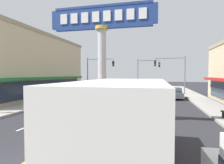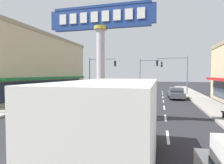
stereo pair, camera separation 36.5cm
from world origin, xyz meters
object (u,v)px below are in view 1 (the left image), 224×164
district_sign (102,66)px  suv_near_left_lane (64,96)px  traffic_light_right_side (173,68)px  sedan_mid_left_lane (174,93)px  traffic_light_left_side (97,69)px  traffic_light_median_far (146,70)px  box_truck_far_right_lane (127,125)px  pedestrian_near_kerb (55,92)px  storefront_left (26,66)px

district_sign → suv_near_left_lane: district_sign is taller
traffic_light_right_side → sedan_mid_left_lane: bearing=-93.2°
traffic_light_left_side → sedan_mid_left_lane: size_ratio=1.41×
traffic_light_right_side → traffic_light_median_far: 6.23m
box_truck_far_right_lane → sedan_mid_left_lane: 20.62m
traffic_light_left_side → pedestrian_near_kerb: size_ratio=3.90×
box_truck_far_right_lane → sedan_mid_left_lane: bearing=80.8°
traffic_light_right_side → sedan_mid_left_lane: traffic_light_right_side is taller
traffic_light_right_side → sedan_mid_left_lane: 6.08m
traffic_light_median_far → pedestrian_near_kerb: 18.05m
traffic_light_left_side → box_truck_far_right_lane: traffic_light_left_side is taller
district_sign → sedan_mid_left_lane: 15.60m
sedan_mid_left_lane → suv_near_left_lane: bearing=-145.4°
traffic_light_left_side → sedan_mid_left_lane: bearing=-18.5°
storefront_left → suv_near_left_lane: (8.79, -5.35, -3.50)m
suv_near_left_lane → storefront_left: bearing=148.7°
suv_near_left_lane → pedestrian_near_kerb: 4.37m
traffic_light_median_far → box_truck_far_right_lane: bearing=-88.1°
traffic_light_right_side → traffic_light_median_far: same height
district_sign → pedestrian_near_kerb: district_sign is taller
traffic_light_left_side → suv_near_left_lane: bearing=-88.7°
suv_near_left_lane → district_sign: bearing=-44.5°
traffic_light_left_side → pedestrian_near_kerb: 10.01m
district_sign → box_truck_far_right_lane: size_ratio=1.12×
traffic_light_median_far → sedan_mid_left_lane: bearing=-65.1°
traffic_light_right_side → suv_near_left_lane: 18.30m
traffic_light_left_side → box_truck_far_right_lane: bearing=-69.9°
suv_near_left_lane → pedestrian_near_kerb: (-2.97, 3.19, 0.09)m
traffic_light_median_far → box_truck_far_right_lane: (0.99, -29.56, -2.50)m
traffic_light_right_side → suv_near_left_lane: size_ratio=1.33×
district_sign → traffic_light_right_side: size_ratio=1.25×
traffic_light_right_side → box_truck_far_right_lane: bearing=-98.0°
suv_near_left_lane → sedan_mid_left_lane: size_ratio=1.06×
traffic_light_right_side → pedestrian_near_kerb: size_ratio=3.90×
traffic_light_median_far → box_truck_far_right_lane: 29.68m
box_truck_far_right_lane → traffic_light_median_far: bearing=91.9°
sedan_mid_left_lane → storefront_left: bearing=-172.1°
traffic_light_right_side → box_truck_far_right_lane: (-3.58, -25.33, -2.55)m
traffic_light_right_side → district_sign: bearing=-108.1°
traffic_light_median_far → suv_near_left_lane: 19.32m
traffic_light_left_side → suv_near_left_lane: size_ratio=1.33×
traffic_light_left_side → traffic_light_median_far: bearing=33.0°
traffic_light_left_side → pedestrian_near_kerb: bearing=-106.4°
traffic_light_median_far → pedestrian_near_kerb: size_ratio=3.90×
suv_near_left_lane → sedan_mid_left_lane: (11.93, 8.23, -0.20)m
storefront_left → traffic_light_median_far: bearing=36.3°
district_sign → suv_near_left_lane: size_ratio=1.67×
storefront_left → traffic_light_right_side: size_ratio=3.56×
traffic_light_median_far → pedestrian_near_kerb: (-10.62, -14.26, -3.12)m
traffic_light_median_far → suv_near_left_lane: size_ratio=1.33×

